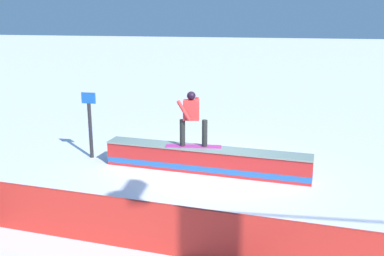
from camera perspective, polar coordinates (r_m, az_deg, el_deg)
ground_plane at (r=11.43m, az=1.77°, el=-5.67°), size 120.00×120.00×0.00m
grind_box at (r=11.33m, az=1.79°, el=-4.27°), size 5.37×1.12×0.65m
snowboarder at (r=11.10m, az=-0.02°, el=1.47°), size 1.45×0.49×1.44m
safety_fence at (r=7.60m, az=-3.45°, el=-13.02°), size 10.83×1.17×0.92m
trail_marker at (r=12.55m, az=-13.09°, el=0.61°), size 0.40×0.10×1.86m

